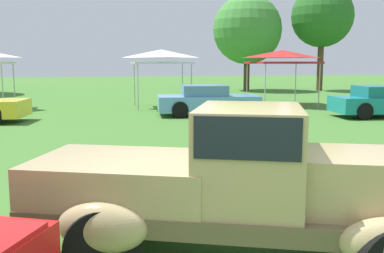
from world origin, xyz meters
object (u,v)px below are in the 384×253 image
at_px(show_car_skyblue, 207,101).
at_px(canopy_tent_right_field, 282,56).
at_px(canopy_tent_center_field, 161,56).
at_px(show_car_teal, 382,102).
at_px(feature_pickup_truck, 241,183).

relative_size(show_car_skyblue, canopy_tent_right_field, 1.39).
xyz_separation_m(show_car_skyblue, canopy_tent_right_field, (4.55, 3.42, 1.82)).
bearing_deg(canopy_tent_center_field, show_car_teal, -33.37).
relative_size(show_car_skyblue, canopy_tent_center_field, 1.53).
height_order(show_car_skyblue, show_car_teal, same).
xyz_separation_m(feature_pickup_truck, show_car_teal, (9.20, 11.10, -0.27)).
height_order(show_car_teal, canopy_tent_center_field, canopy_tent_center_field).
distance_m(show_car_teal, canopy_tent_right_field, 5.90).
xyz_separation_m(show_car_teal, canopy_tent_right_field, (-2.05, 5.23, 1.82)).
bearing_deg(canopy_tent_right_field, canopy_tent_center_field, 179.52).
distance_m(show_car_skyblue, canopy_tent_right_field, 5.97).
distance_m(show_car_teal, canopy_tent_center_field, 9.76).
height_order(show_car_skyblue, canopy_tent_center_field, canopy_tent_center_field).
xyz_separation_m(feature_pickup_truck, canopy_tent_right_field, (7.15, 16.33, 1.55)).
xyz_separation_m(feature_pickup_truck, canopy_tent_center_field, (1.19, 16.38, 1.55)).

